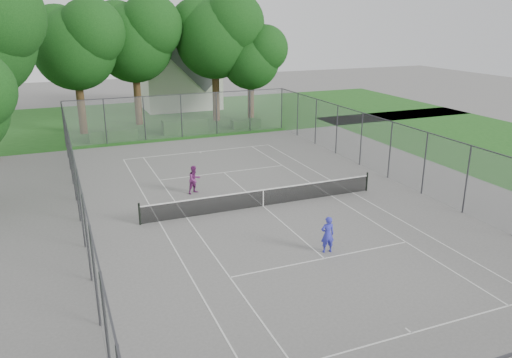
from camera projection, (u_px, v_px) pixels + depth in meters
name	position (u px, v px, depth m)	size (l,w,h in m)	color
ground	(263.00, 206.00, 26.10)	(120.00, 120.00, 0.00)	#63615E
grass_far	(160.00, 117.00, 48.96)	(60.00, 20.00, 0.00)	#1B4E16
court_markings	(263.00, 206.00, 26.10)	(11.03, 23.83, 0.01)	silver
tennis_net	(263.00, 197.00, 25.94)	(12.87, 0.10, 1.10)	black
perimeter_fence	(263.00, 173.00, 25.54)	(18.08, 34.08, 3.52)	#38383D
tree_far_left	(75.00, 42.00, 39.92)	(7.60, 6.94, 10.93)	#3C2816
tree_far_midleft	(134.00, 36.00, 43.44)	(7.90, 7.21, 11.35)	#3C2816
tree_far_midright	(216.00, 33.00, 45.05)	(8.13, 7.43, 11.69)	#3C2816
tree_far_right	(252.00, 55.00, 45.70)	(6.12, 5.59, 8.80)	#3C2816
hedge_left	(113.00, 135.00, 39.67)	(3.71, 1.11, 0.93)	#1D4C18
hedge_mid	(185.00, 126.00, 42.25)	(3.84, 1.10, 1.21)	#1D4C18
hedge_right	(246.00, 124.00, 44.25)	(2.60, 0.95, 0.78)	#1D4C18
house	(179.00, 71.00, 52.93)	(7.77, 6.02, 9.68)	silver
girl_player	(328.00, 234.00, 20.81)	(0.58, 0.38, 1.60)	#3031B4
woman_player	(195.00, 180.00, 27.81)	(0.78, 0.60, 1.60)	#76276D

